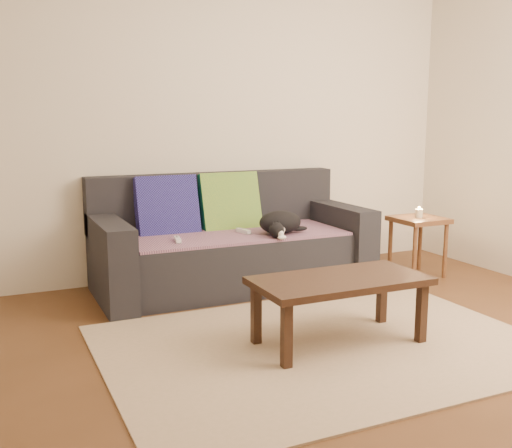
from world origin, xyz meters
The scene contains 13 objects.
ground centered at (0.00, 0.00, 0.00)m, with size 4.50×4.50×0.00m, color brown.
back_wall centered at (0.00, 2.00, 1.30)m, with size 4.50×0.04×2.60m, color beige.
sofa centered at (0.00, 1.57, 0.31)m, with size 2.10×0.94×0.87m.
throw_blanket centered at (0.00, 1.48, 0.43)m, with size 1.66×0.74×0.02m, color #3E2545.
cushion_navy centered at (-0.46, 1.74, 0.63)m, with size 0.48×0.12×0.48m, color #151047.
cushion_green centered at (0.06, 1.74, 0.63)m, with size 0.49×0.12×0.49m, color #0E5A37.
cat centered at (0.29, 1.29, 0.52)m, with size 0.42×0.40×0.18m.
wii_remote_a centered at (-0.50, 1.34, 0.46)m, with size 0.15×0.04×0.03m, color white.
wii_remote_b centered at (0.06, 1.45, 0.46)m, with size 0.15×0.04×0.03m, color white.
side_table centered at (1.54, 1.20, 0.41)m, with size 0.40×0.40×0.50m.
candle centered at (1.54, 1.20, 0.53)m, with size 0.06×0.06×0.09m.
rug centered at (0.00, 0.15, 0.01)m, with size 2.50×1.80×0.01m, color tan.
coffee_table centered at (0.10, 0.14, 0.35)m, with size 1.01×0.50×0.40m.
Camera 1 is at (-1.73, -2.69, 1.30)m, focal length 42.00 mm.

